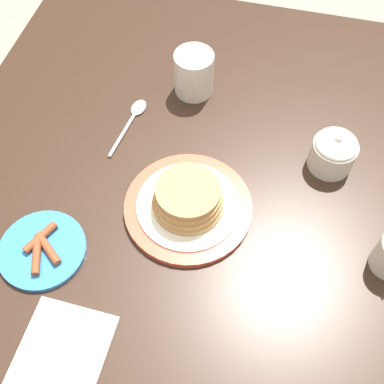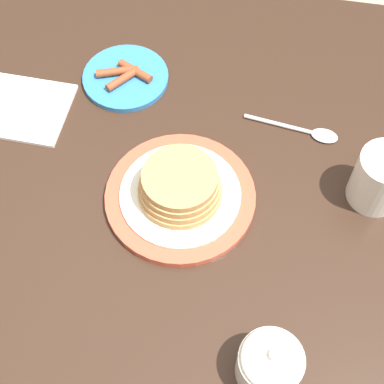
% 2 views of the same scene
% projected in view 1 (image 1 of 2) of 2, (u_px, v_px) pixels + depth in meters
% --- Properties ---
extents(ground_plane, '(8.00, 8.00, 0.00)m').
position_uv_depth(ground_plane, '(202.00, 321.00, 1.52)').
color(ground_plane, gray).
extents(dining_table, '(1.17, 1.06, 0.74)m').
position_uv_depth(dining_table, '(207.00, 227.00, 0.99)').
color(dining_table, '#332116').
rests_on(dining_table, ground_plane).
extents(pancake_plate, '(0.23, 0.23, 0.07)m').
position_uv_depth(pancake_plate, '(188.00, 202.00, 0.86)').
color(pancake_plate, '#DB5138').
rests_on(pancake_plate, dining_table).
extents(side_plate_bacon, '(0.15, 0.15, 0.02)m').
position_uv_depth(side_plate_bacon, '(42.00, 249.00, 0.83)').
color(side_plate_bacon, '#337AC6').
rests_on(side_plate_bacon, dining_table).
extents(coffee_mug, '(0.12, 0.08, 0.10)m').
position_uv_depth(coffee_mug, '(194.00, 72.00, 1.00)').
color(coffee_mug, silver).
rests_on(coffee_mug, dining_table).
extents(sugar_bowl, '(0.08, 0.08, 0.09)m').
position_uv_depth(sugar_bowl, '(334.00, 152.00, 0.90)').
color(sugar_bowl, silver).
rests_on(sugar_bowl, dining_table).
extents(napkin, '(0.19, 0.14, 0.01)m').
position_uv_depth(napkin, '(58.00, 364.00, 0.73)').
color(napkin, white).
rests_on(napkin, dining_table).
extents(spoon, '(0.16, 0.04, 0.01)m').
position_uv_depth(spoon, '(133.00, 117.00, 0.99)').
color(spoon, silver).
rests_on(spoon, dining_table).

